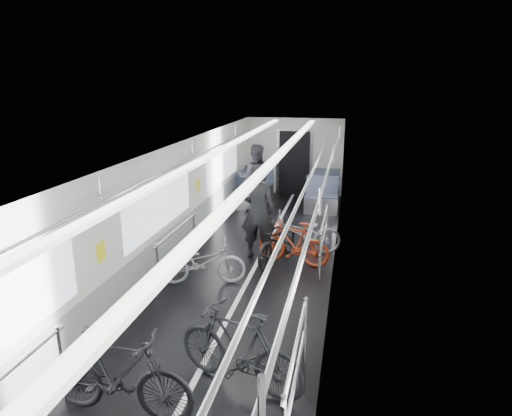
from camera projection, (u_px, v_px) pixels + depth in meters
The scene contains 9 objects.
car_shell at pixel (263, 201), 9.39m from camera, with size 3.02×14.01×2.41m.
bike_left_mid at pixel (118, 374), 4.88m from camera, with size 0.49×1.73×1.04m, color black.
bike_left_far at pixel (202, 262), 8.14m from camera, with size 0.54×1.54×0.81m, color #9E9FA3.
bike_right_near at pixel (240, 348), 5.36m from camera, with size 0.48×1.71×1.03m, color black.
bike_right_mid at pixel (301, 233), 9.55m from camera, with size 0.59×1.69×0.89m, color #B1B0B6.
bike_right_far at pixel (293, 243), 9.00m from camera, with size 0.42×1.48×0.89m, color #A73014.
bike_aisle at pixel (278, 240), 9.13m from camera, with size 0.60×1.72×0.90m, color black.
person_standing at pixel (258, 212), 9.17m from camera, with size 0.72×0.47×1.97m, color black.
person_seated at pixel (255, 179), 12.40m from camera, with size 0.91×0.71×1.88m, color #2A2930.
Camera 1 is at (1.72, -7.13, 3.57)m, focal length 32.00 mm.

